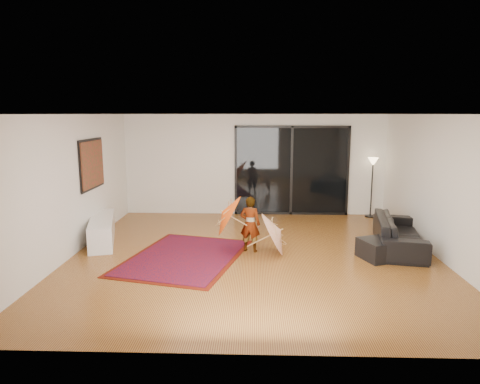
{
  "coord_description": "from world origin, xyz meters",
  "views": [
    {
      "loc": [
        -0.0,
        -7.96,
        2.71
      ],
      "look_at": [
        -0.3,
        0.8,
        1.1
      ],
      "focal_mm": 32.0,
      "sensor_mm": 36.0,
      "label": 1
    }
  ],
  "objects_px": {
    "media_console": "(102,230)",
    "child": "(250,224)",
    "sofa": "(399,233)",
    "ottoman": "(379,249)"
  },
  "relations": [
    {
      "from": "media_console",
      "to": "child",
      "type": "distance_m",
      "value": 3.23
    },
    {
      "from": "child",
      "to": "sofa",
      "type": "bearing_deg",
      "value": -160.89
    },
    {
      "from": "sofa",
      "to": "ottoman",
      "type": "xyz_separation_m",
      "value": [
        -0.58,
        -0.67,
        -0.14
      ]
    },
    {
      "from": "media_console",
      "to": "child",
      "type": "height_order",
      "value": "child"
    },
    {
      "from": "sofa",
      "to": "ottoman",
      "type": "relative_size",
      "value": 3.38
    },
    {
      "from": "media_console",
      "to": "ottoman",
      "type": "relative_size",
      "value": 2.88
    },
    {
      "from": "media_console",
      "to": "ottoman",
      "type": "distance_m",
      "value": 5.7
    },
    {
      "from": "media_console",
      "to": "sofa",
      "type": "relative_size",
      "value": 0.85
    },
    {
      "from": "media_console",
      "to": "sofa",
      "type": "distance_m",
      "value": 6.2
    },
    {
      "from": "media_console",
      "to": "sofa",
      "type": "height_order",
      "value": "sofa"
    }
  ]
}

